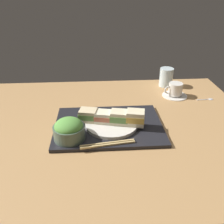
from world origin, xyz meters
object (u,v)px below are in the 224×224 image
object	(u,v)px
sandwich_inner_far	(119,117)
salad_bowl	(69,130)
sandwich_inner_near	(104,117)
coffee_cup	(175,91)
drinking_glass	(166,77)
sandwich_nearmost	(88,115)
sandwich_farmost	(135,118)
teaspoon	(209,99)
chopsticks_pair	(108,144)
sandwich_plate	(111,124)

from	to	relation	value
sandwich_inner_far	salad_bowl	distance (cm)	21.00
sandwich_inner_near	coffee_cup	world-z (taller)	sandwich_inner_near
drinking_glass	sandwich_inner_far	bearing A→B (deg)	-125.13
sandwich_nearmost	sandwich_inner_near	world-z (taller)	sandwich_nearmost
coffee_cup	sandwich_inner_near	bearing A→B (deg)	-143.56
sandwich_farmost	drinking_glass	size ratio (longest dim) A/B	0.78
teaspoon	chopsticks_pair	bearing A→B (deg)	-145.41
sandwich_farmost	sandwich_plate	bearing A→B (deg)	166.90
sandwich_inner_far	salad_bowl	xyz separation A→B (cm)	(-19.55, -7.67, -0.09)
sandwich_inner_far	coffee_cup	bearing A→B (deg)	42.88
sandwich_farmost	teaspoon	bearing A→B (deg)	31.54
sandwich_farmost	sandwich_inner_far	bearing A→B (deg)	166.90
chopsticks_pair	teaspoon	size ratio (longest dim) A/B	2.26
sandwich_plate	coffee_cup	size ratio (longest dim) A/B	1.65
drinking_glass	teaspoon	bearing A→B (deg)	-48.14
sandwich_nearmost	sandwich_inner_far	size ratio (longest dim) A/B	1.02
sandwich_inner_far	drinking_glass	world-z (taller)	drinking_glass
teaspoon	sandwich_plate	bearing A→B (deg)	-155.34
sandwich_farmost	salad_bowl	size ratio (longest dim) A/B	0.69
teaspoon	coffee_cup	bearing A→B (deg)	161.84
sandwich_inner_near	sandwich_inner_far	size ratio (longest dim) A/B	0.99
sandwich_inner_near	drinking_glass	world-z (taller)	drinking_glass
sandwich_farmost	chopsticks_pair	world-z (taller)	sandwich_farmost
sandwich_farmost	salad_bowl	xyz separation A→B (cm)	(-25.86, -6.20, -0.44)
salad_bowl	sandwich_nearmost	bearing A→B (deg)	56.81
salad_bowl	coffee_cup	xyz separation A→B (cm)	(51.73, 37.55, -2.26)
sandwich_inner_far	sandwich_nearmost	bearing A→B (deg)	166.90
sandwich_inner_near	sandwich_plate	bearing A→B (deg)	-13.10
drinking_glass	coffee_cup	bearing A→B (deg)	-85.41
sandwich_inner_near	sandwich_farmost	bearing A→B (deg)	-13.10
sandwich_nearmost	salad_bowl	distance (cm)	12.67
sandwich_plate	teaspoon	bearing A→B (deg)	24.66
sandwich_nearmost	sandwich_plate	bearing A→B (deg)	-13.10
sandwich_inner_near	drinking_glass	xyz separation A→B (cm)	(37.34, 42.63, 0.14)
sandwich_farmost	chopsticks_pair	xyz separation A→B (cm)	(-11.74, -11.29, -4.05)
sandwich_inner_near	chopsticks_pair	world-z (taller)	sandwich_inner_near
sandwich_nearmost	sandwich_farmost	world-z (taller)	sandwich_farmost
sandwich_inner_near	salad_bowl	bearing A→B (deg)	-145.40
sandwich_nearmost	sandwich_inner_near	xyz separation A→B (cm)	(6.31, -1.47, -0.18)
coffee_cup	drinking_glass	xyz separation A→B (cm)	(-1.14, 14.22, 2.11)
sandwich_nearmost	coffee_cup	bearing A→B (deg)	31.03
chopsticks_pair	drinking_glass	xyz separation A→B (cm)	(36.46, 56.86, 3.46)
sandwich_nearmost	teaspoon	size ratio (longest dim) A/B	0.94
coffee_cup	sandwich_plate	bearing A→B (deg)	-140.48
sandwich_plate	chopsticks_pair	distance (cm)	13.69
sandwich_inner_far	coffee_cup	distance (cm)	43.97
sandwich_inner_far	drinking_glass	bearing A→B (deg)	54.87
sandwich_farmost	teaspoon	distance (cm)	49.92
salad_bowl	teaspoon	distance (cm)	75.53
drinking_glass	teaspoon	world-z (taller)	drinking_glass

